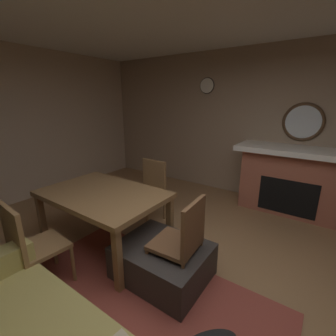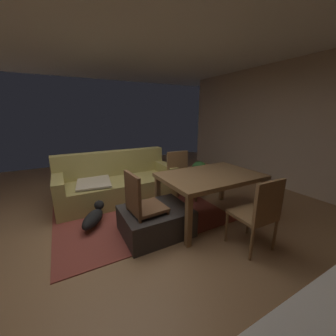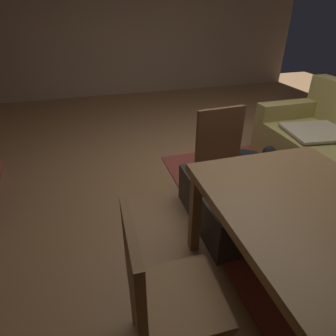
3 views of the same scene
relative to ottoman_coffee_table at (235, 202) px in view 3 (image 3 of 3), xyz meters
The scene contains 9 objects.
floor 0.59m from the ottoman_coffee_table, 156.94° to the left, with size 9.28×9.28×0.00m, color olive.
wall_left 4.54m from the ottoman_coffee_table, behind, with size 0.12×6.47×2.72m, color #9E846B.
area_rug 0.70m from the ottoman_coffee_table, 90.00° to the left, with size 2.60×2.00×0.01m, color brown.
ottoman_coffee_table is the anchor object (origin of this frame).
tv_remote 0.21m from the ottoman_coffee_table, 102.12° to the left, with size 0.05×0.16×0.02m, color black.
dining_table 1.04m from the ottoman_coffee_table, ahead, with size 1.50×0.99×0.74m.
dining_chair_west 0.41m from the ottoman_coffee_table, behind, with size 0.47×0.47×0.93m.
dining_chair_south 1.34m from the ottoman_coffee_table, 45.07° to the right, with size 0.45×0.45×0.93m.
small_dog 0.93m from the ottoman_coffee_table, 142.58° to the left, with size 0.46×0.54×0.28m.
Camera 3 is at (2.29, -1.34, 1.69)m, focal length 30.70 mm.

